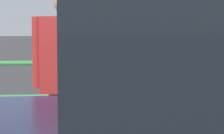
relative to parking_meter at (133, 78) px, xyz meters
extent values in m
cylinder|color=slate|center=(0.00, 0.00, -0.48)|extent=(0.07, 0.07, 1.09)
cylinder|color=black|center=(0.00, 0.00, 0.20)|extent=(0.15, 0.15, 0.28)
sphere|color=silver|center=(0.00, 0.00, 0.37)|extent=(0.15, 0.15, 0.15)
cube|color=black|center=(0.00, -0.08, 0.26)|extent=(0.08, 0.01, 0.07)
cube|color=white|center=(0.00, -0.08, 0.15)|extent=(0.09, 0.01, 0.09)
cube|color=maroon|center=(-0.54, 0.19, 0.19)|extent=(0.50, 0.32, 0.66)
sphere|color=#936B4C|center=(-0.54, 0.19, 0.63)|extent=(0.24, 0.24, 0.24)
cylinder|color=maroon|center=(-0.81, 0.25, 0.20)|extent=(0.09, 0.09, 0.62)
cylinder|color=maroon|center=(-0.23, 0.29, 0.30)|extent=(0.20, 0.47, 0.54)
cylinder|color=#2D7A38|center=(-0.02, 2.26, -0.04)|extent=(24.00, 0.06, 0.06)
cylinder|color=#2D7A38|center=(-0.02, 2.26, -0.49)|extent=(24.00, 0.05, 0.05)
cylinder|color=#2D7A38|center=(-0.02, 2.26, -0.53)|extent=(0.06, 0.06, 0.98)
camera|label=1|loc=(-0.60, -3.72, 0.42)|focal=72.48mm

